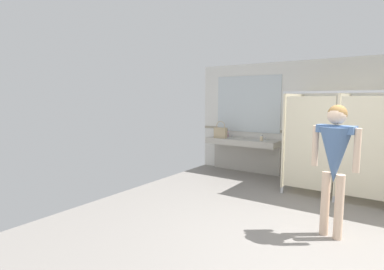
% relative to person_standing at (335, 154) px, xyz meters
% --- Properties ---
extents(ground_plane, '(7.35, 6.81, 0.10)m').
position_rel_person_standing_xyz_m(ground_plane, '(-0.04, -0.34, -1.16)').
color(ground_plane, gray).
extents(wall_back, '(7.35, 0.12, 2.64)m').
position_rel_person_standing_xyz_m(wall_back, '(-0.04, 2.83, 0.22)').
color(wall_back, silver).
rests_on(wall_back, ground_plane).
extents(wall_back_tile_band, '(7.35, 0.01, 0.06)m').
position_rel_person_standing_xyz_m(wall_back_tile_band, '(-0.04, 2.76, -0.06)').
color(wall_back_tile_band, '#9E937F').
rests_on(wall_back_tile_band, wall_back).
extents(vanity_counter, '(1.76, 0.55, 0.95)m').
position_rel_person_standing_xyz_m(vanity_counter, '(-2.47, 2.56, -0.49)').
color(vanity_counter, '#B2ADA3').
rests_on(vanity_counter, ground_plane).
extents(mirror_panel, '(1.66, 0.02, 1.37)m').
position_rel_person_standing_xyz_m(mirror_panel, '(-2.47, 2.75, 0.57)').
color(mirror_panel, silver).
rests_on(mirror_panel, wall_back).
extents(bathroom_stalls, '(2.82, 1.33, 1.94)m').
position_rel_person_standing_xyz_m(bathroom_stalls, '(0.24, 1.88, -0.09)').
color(bathroom_stalls, beige).
rests_on(bathroom_stalls, ground_plane).
extents(person_standing, '(0.59, 0.48, 1.73)m').
position_rel_person_standing_xyz_m(person_standing, '(0.00, 0.00, 0.00)').
color(person_standing, beige).
rests_on(person_standing, ground_plane).
extents(handbag, '(0.32, 0.12, 0.42)m').
position_rel_person_standing_xyz_m(handbag, '(-2.98, 2.33, -0.12)').
color(handbag, tan).
rests_on(handbag, vanity_counter).
extents(soap_dispenser, '(0.07, 0.07, 0.18)m').
position_rel_person_standing_xyz_m(soap_dispenser, '(-2.96, 2.64, -0.19)').
color(soap_dispenser, '#D899B2').
rests_on(soap_dispenser, vanity_counter).
extents(paper_cup, '(0.07, 0.07, 0.11)m').
position_rel_person_standing_xyz_m(paper_cup, '(-1.94, 2.38, -0.21)').
color(paper_cup, beige).
rests_on(paper_cup, vanity_counter).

